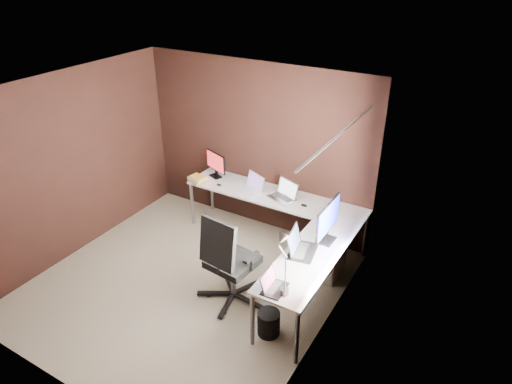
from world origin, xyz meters
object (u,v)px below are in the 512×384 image
Objects in this scene: monitor_left at (216,163)px; monitor_right at (328,220)px; laptop_silver at (284,195)px; laptop_black_big at (299,247)px; laptop_black_small at (272,285)px; book_stack at (198,179)px; laptop_white at (252,187)px; desk_lamp at (283,256)px; drawer_pedestal at (326,253)px; office_chair at (231,275)px; wastebasket at (269,323)px.

monitor_right is (2.12, -0.76, 0.07)m from monitor_left.
laptop_silver is 1.27m from laptop_black_big.
laptop_black_small is 2.64m from book_stack.
monitor_right is at bearing -1.19° from laptop_white.
monitor_right is at bearing 1.26° from monitor_left.
desk_lamp is at bearing 176.87° from monitor_right.
drawer_pedestal is 1.92× the size of book_stack.
laptop_white reaches higher than book_stack.
laptop_black_big is (1.93, -1.12, -0.16)m from monitor_left.
book_stack is at bearing -151.33° from laptop_silver.
drawer_pedestal is at bearing -16.32° from laptop_black_big.
office_chair reaches higher than drawer_pedestal.
laptop_silver is at bearing 24.91° from laptop_black_big.
monitor_left is at bearing 135.45° from office_chair.
monitor_left is 1.46× the size of wastebasket.
laptop_black_small is 0.37m from desk_lamp.
drawer_pedestal is at bearing 9.00° from monitor_left.
laptop_white is 0.86m from book_stack.
laptop_silver is 1.36m from book_stack.
office_chair is (-0.89, -0.73, -0.67)m from monitor_right.
desk_lamp is at bearing -58.22° from laptop_black_small.
office_chair is 4.13× the size of wastebasket.
laptop_black_big is at bearing -96.11° from drawer_pedestal.
laptop_black_big is at bearing -9.02° from monitor_left.
laptop_silver is 1.54× the size of wastebasket.
laptop_silver reaches higher than drawer_pedestal.
desk_lamp is (0.12, -0.67, 0.35)m from laptop_black_big.
monitor_left is at bearing -166.03° from laptop_white.
laptop_white is 1.38× the size of book_stack.
drawer_pedestal is 0.80m from monitor_right.
laptop_black_small is (1.27, -1.73, -0.01)m from laptop_white.
laptop_white is 0.50m from laptop_silver.
monitor_left reaches higher than laptop_black_small.
book_stack is 0.26× the size of office_chair.
drawer_pedestal is at bearing 18.51° from monitor_right.
laptop_black_big is (-0.18, -0.36, -0.23)m from monitor_right.
laptop_silver is at bearing 119.89° from desk_lamp.
laptop_white is at bearing 65.75° from monitor_right.
office_chair is (-0.78, -1.07, 0.05)m from drawer_pedestal.
desk_lamp is at bearing 179.98° from laptop_black_big.
monitor_right is 1.57m from laptop_white.
office_chair is (0.02, -1.41, -0.43)m from laptop_silver.
monitor_left reaches higher than laptop_white.
book_stack is 2.69m from desk_lamp.
laptop_white is at bearing 116.91° from office_chair.
monitor_right reaches higher than wastebasket.
monitor_right is 0.52× the size of office_chair.
monitor_left is 1.22m from laptop_silver.
laptop_black_big is (1.23, -1.01, 0.01)m from laptop_white.
laptop_white is 0.97× the size of laptop_silver.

